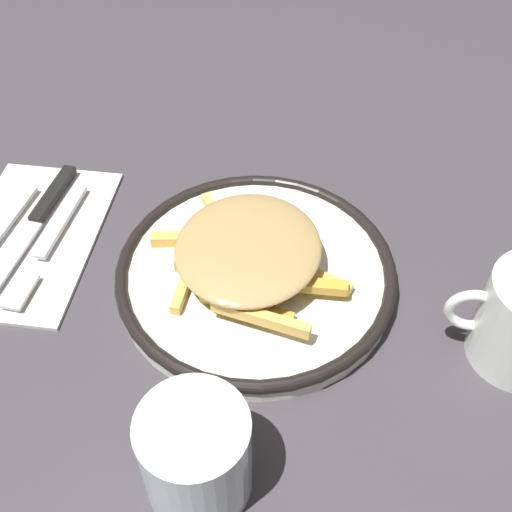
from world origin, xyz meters
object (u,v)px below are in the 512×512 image
Objects in this scene: fork at (48,243)px; knife at (36,219)px; water_glass at (196,455)px; plate at (256,273)px; napkin at (30,236)px; fries_heap at (247,250)px.

knife is at bearing -50.06° from fork.
knife is 0.34m from water_glass.
napkin is (0.25, -0.02, -0.01)m from plate.
fries_heap is 0.24m from napkin.
napkin is at bearing -4.20° from plate.
fries_heap reaches higher than napkin.
water_glass reaches higher than fork.
fork is at bearing -1.25° from fries_heap.
plate is 0.25m from knife.
napkin is at bearing -43.67° from water_glass.
fries_heap is at bearing -90.09° from water_glass.
fries_heap is (0.01, -0.00, 0.03)m from plate.
napkin is (0.24, -0.02, -0.04)m from fries_heap.
knife reaches higher than napkin.
fries_heap is at bearing 171.44° from knife.
knife is (0.25, -0.04, -0.00)m from plate.
plate is at bearing 178.45° from fork.
plate is at bearing 171.44° from knife.
napkin is 0.02m from knife.
plate is 0.25m from napkin.
water_glass is (-0.21, 0.21, 0.04)m from fork.
plate is at bearing 171.42° from fries_heap.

